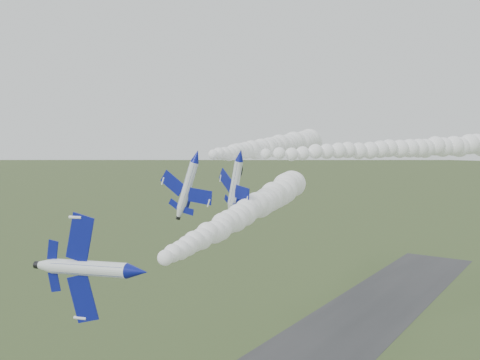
% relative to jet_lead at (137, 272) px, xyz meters
% --- Properties ---
extents(jet_lead, '(4.94, 13.69, 11.44)m').
position_rel_jet_lead_xyz_m(jet_lead, '(0.00, 0.00, 0.00)').
color(jet_lead, white).
extents(smoke_trail_jet_lead, '(20.48, 60.73, 5.37)m').
position_rel_jet_lead_xyz_m(smoke_trail_jet_lead, '(-7.83, 33.23, 1.83)').
color(smoke_trail_jet_lead, white).
extents(jet_pair_left, '(10.16, 12.81, 4.24)m').
position_rel_jet_lead_xyz_m(jet_pair_left, '(-17.81, 32.17, 10.29)').
color(jet_pair_left, white).
extents(smoke_trail_jet_pair_left, '(10.99, 56.43, 5.86)m').
position_rel_jet_lead_xyz_m(smoke_trail_jet_pair_left, '(-21.17, 62.80, 11.22)').
color(smoke_trail_jet_pair_left, white).
extents(jet_pair_right, '(9.14, 10.99, 3.77)m').
position_rel_jet_lead_xyz_m(jet_pair_right, '(-9.64, 33.15, 10.59)').
color(jet_pair_right, white).
extents(smoke_trail_jet_pair_right, '(34.80, 68.21, 4.88)m').
position_rel_jet_lead_xyz_m(smoke_trail_jet_pair_right, '(8.06, 68.05, 11.24)').
color(smoke_trail_jet_pair_right, white).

